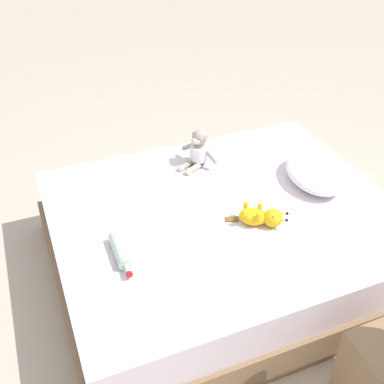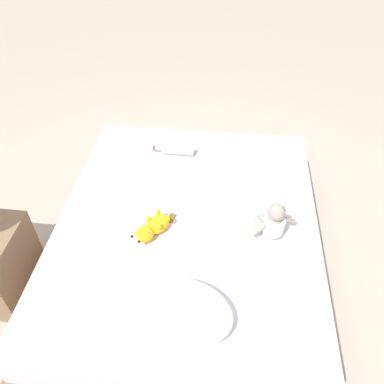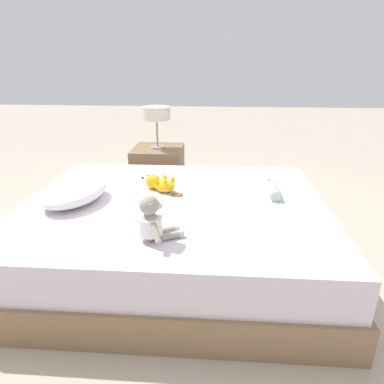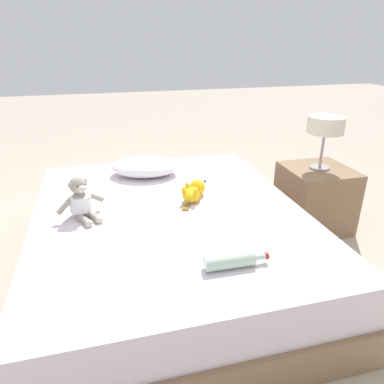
# 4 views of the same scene
# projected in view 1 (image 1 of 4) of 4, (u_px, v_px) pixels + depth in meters

# --- Properties ---
(ground_plane) EXTENTS (16.00, 16.00, 0.00)m
(ground_plane) POSITION_uv_depth(u_px,v_px,m) (222.00, 266.00, 2.85)
(ground_plane) COLOR #B7A893
(bed) EXTENTS (1.58, 1.91, 0.44)m
(bed) POSITION_uv_depth(u_px,v_px,m) (223.00, 239.00, 2.72)
(bed) COLOR #846647
(bed) RESTS_ON ground_plane
(pillow) EXTENTS (0.55, 0.44, 0.13)m
(pillow) POSITION_uv_depth(u_px,v_px,m) (316.00, 172.00, 2.79)
(pillow) COLOR white
(pillow) RESTS_ON bed
(plush_monkey) EXTENTS (0.27, 0.25, 0.24)m
(plush_monkey) POSITION_uv_depth(u_px,v_px,m) (199.00, 151.00, 2.92)
(plush_monkey) COLOR #9E9384
(plush_monkey) RESTS_ON bed
(plush_yellow_creature) EXTENTS (0.23, 0.30, 0.10)m
(plush_yellow_creature) POSITION_uv_depth(u_px,v_px,m) (261.00, 217.00, 2.46)
(plush_yellow_creature) COLOR yellow
(plush_yellow_creature) RESTS_ON bed
(glass_bottle) EXTENTS (0.29, 0.07, 0.07)m
(glass_bottle) POSITION_uv_depth(u_px,v_px,m) (121.00, 251.00, 2.27)
(glass_bottle) COLOR #B2D1B7
(glass_bottle) RESTS_ON bed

